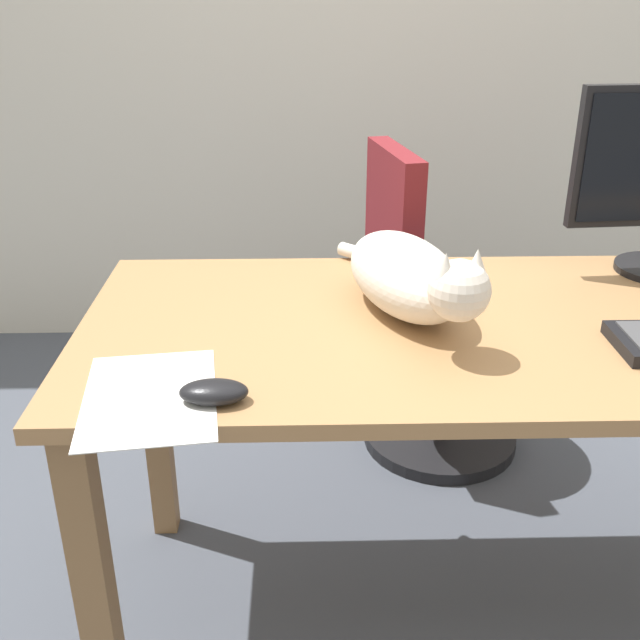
% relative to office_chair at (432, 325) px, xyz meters
% --- Properties ---
extents(ground_plane, '(8.00, 8.00, 0.00)m').
position_rel_office_chair_xyz_m(ground_plane, '(-0.00, -0.69, -0.42)').
color(ground_plane, '#474C56').
extents(desk, '(1.64, 0.73, 0.75)m').
position_rel_office_chair_xyz_m(desk, '(-0.00, -0.69, 0.24)').
color(desk, '#9E7247').
rests_on(desk, ground_plane).
extents(office_chair, '(0.49, 0.48, 0.95)m').
position_rel_office_chair_xyz_m(office_chair, '(0.00, 0.00, 0.00)').
color(office_chair, black).
rests_on(office_chair, ground_plane).
extents(cat, '(0.28, 0.59, 0.20)m').
position_rel_office_chair_xyz_m(cat, '(-0.18, -0.66, 0.42)').
color(cat, silver).
rests_on(cat, desk).
extents(computer_mouse, '(0.11, 0.06, 0.04)m').
position_rel_office_chair_xyz_m(computer_mouse, '(-0.53, -0.99, 0.35)').
color(computer_mouse, black).
rests_on(computer_mouse, desk).
extents(paper_sheet, '(0.25, 0.32, 0.00)m').
position_rel_office_chair_xyz_m(paper_sheet, '(-0.63, -0.97, 0.34)').
color(paper_sheet, white).
rests_on(paper_sheet, desk).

